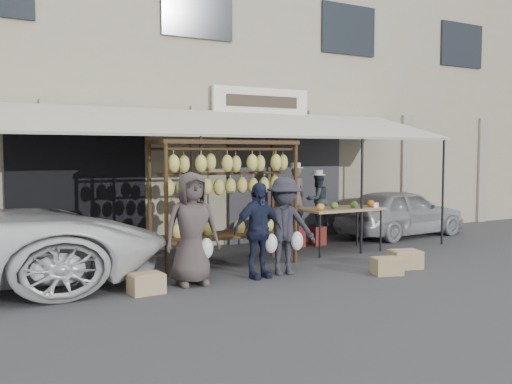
# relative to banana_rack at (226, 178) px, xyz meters

# --- Properties ---
(ground_plane) EXTENTS (90.00, 90.00, 0.00)m
(ground_plane) POSITION_rel_banana_rack_xyz_m (0.42, -1.37, -1.57)
(ground_plane) COLOR #2D2D30
(shophouse) EXTENTS (24.00, 6.15, 7.30)m
(shophouse) POSITION_rel_banana_rack_xyz_m (0.42, 5.12, 2.07)
(shophouse) COLOR gray
(shophouse) RESTS_ON ground_plane
(awning) EXTENTS (10.00, 2.35, 2.92)m
(awning) POSITION_rel_banana_rack_xyz_m (0.43, 0.91, 1.00)
(awning) COLOR #BBB9AB
(awning) RESTS_ON ground_plane
(banana_rack) EXTENTS (2.60, 0.90, 2.24)m
(banana_rack) POSITION_rel_banana_rack_xyz_m (0.00, 0.00, 0.00)
(banana_rack) COLOR black
(banana_rack) RESTS_ON ground_plane
(produce_table) EXTENTS (1.70, 0.90, 1.04)m
(produce_table) POSITION_rel_banana_rack_xyz_m (2.68, 0.14, -0.71)
(produce_table) COLOR #9E7F5C
(produce_table) RESTS_ON ground_plane
(vendor_left) EXTENTS (0.48, 0.33, 1.26)m
(vendor_left) POSITION_rel_banana_rack_xyz_m (2.23, 1.12, -0.47)
(vendor_left) COLOR #60504C
(vendor_left) RESTS_ON stool_left
(vendor_right) EXTENTS (0.57, 0.45, 1.16)m
(vendor_right) POSITION_rel_banana_rack_xyz_m (2.79, 1.09, -0.58)
(vendor_right) COLOR #2C333D
(vendor_right) RESTS_ON stool_right
(customer_left) EXTENTS (0.89, 0.63, 1.73)m
(customer_left) POSITION_rel_banana_rack_xyz_m (-1.10, -1.03, -0.71)
(customer_left) COLOR #433938
(customer_left) RESTS_ON ground_plane
(customer_mid) EXTENTS (0.93, 0.45, 1.55)m
(customer_mid) POSITION_rel_banana_rack_xyz_m (0.01, -1.11, -0.80)
(customer_mid) COLOR #1C223B
(customer_mid) RESTS_ON ground_plane
(customer_right) EXTENTS (1.17, 0.86, 1.62)m
(customer_right) POSITION_rel_banana_rack_xyz_m (0.52, -1.11, -0.76)
(customer_right) COLOR #26262F
(customer_right) RESTS_ON ground_plane
(stool_left) EXTENTS (0.39, 0.39, 0.47)m
(stool_left) POSITION_rel_banana_rack_xyz_m (2.23, 1.12, -1.34)
(stool_left) COLOR maroon
(stool_left) RESTS_ON ground_plane
(stool_right) EXTENTS (0.35, 0.35, 0.41)m
(stool_right) POSITION_rel_banana_rack_xyz_m (2.79, 1.09, -1.37)
(stool_right) COLOR maroon
(stool_right) RESTS_ON ground_plane
(crate_near_a) EXTENTS (0.55, 0.48, 0.28)m
(crate_near_a) POSITION_rel_banana_rack_xyz_m (1.99, -1.96, -1.43)
(crate_near_a) COLOR tan
(crate_near_a) RESTS_ON ground_plane
(crate_near_b) EXTENTS (0.61, 0.53, 0.31)m
(crate_near_b) POSITION_rel_banana_rack_xyz_m (2.63, -1.74, -1.42)
(crate_near_b) COLOR tan
(crate_near_b) RESTS_ON ground_plane
(crate_far) EXTENTS (0.49, 0.38, 0.29)m
(crate_far) POSITION_rel_banana_rack_xyz_m (-1.89, -1.20, -1.43)
(crate_far) COLOR tan
(crate_far) RESTS_ON ground_plane
(sedan) EXTENTS (3.50, 1.60, 1.16)m
(sedan) POSITION_rel_banana_rack_xyz_m (5.28, 1.11, -0.99)
(sedan) COLOR #9D9EA2
(sedan) RESTS_ON ground_plane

